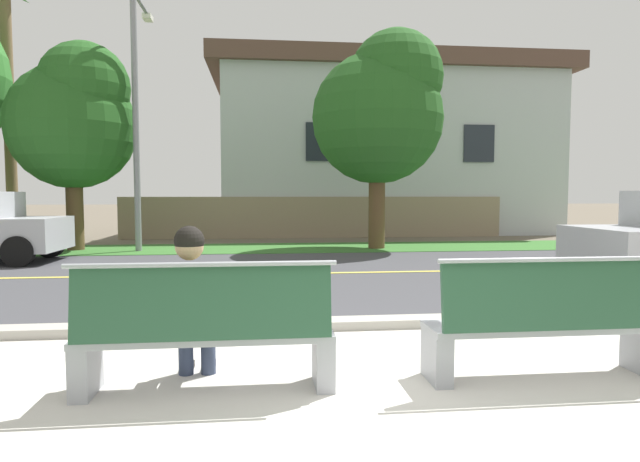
% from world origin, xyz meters
% --- Properties ---
extents(ground_plane, '(140.00, 140.00, 0.00)m').
position_xyz_m(ground_plane, '(0.00, 8.00, 0.00)').
color(ground_plane, '#665B4C').
extents(sidewalk_pavement, '(44.00, 3.60, 0.01)m').
position_xyz_m(sidewalk_pavement, '(0.00, 0.40, 0.01)').
color(sidewalk_pavement, beige).
rests_on(sidewalk_pavement, ground_plane).
extents(curb_edge, '(44.00, 0.30, 0.11)m').
position_xyz_m(curb_edge, '(0.00, 2.35, 0.06)').
color(curb_edge, '#ADA89E').
rests_on(curb_edge, ground_plane).
extents(street_asphalt, '(52.00, 8.00, 0.01)m').
position_xyz_m(street_asphalt, '(0.00, 6.50, 0.00)').
color(street_asphalt, '#424247').
rests_on(street_asphalt, ground_plane).
extents(road_centre_line, '(48.00, 0.14, 0.01)m').
position_xyz_m(road_centre_line, '(0.00, 6.50, 0.01)').
color(road_centre_line, '#E0CC4C').
rests_on(road_centre_line, ground_plane).
extents(far_verge_grass, '(48.00, 2.80, 0.02)m').
position_xyz_m(far_verge_grass, '(0.00, 11.35, 0.01)').
color(far_verge_grass, '#38702D').
rests_on(far_verge_grass, ground_plane).
extents(bench_left, '(1.89, 0.48, 1.01)m').
position_xyz_m(bench_left, '(-1.33, 0.52, 0.46)').
color(bench_left, '#9EA0A8').
rests_on(bench_left, ground_plane).
extents(bench_right, '(1.89, 0.48, 1.01)m').
position_xyz_m(bench_right, '(1.33, 0.52, 0.46)').
color(bench_right, '#9EA0A8').
rests_on(bench_right, ground_plane).
extents(seated_person_olive, '(0.52, 0.68, 1.25)m').
position_xyz_m(seated_person_olive, '(-1.45, 0.69, 0.68)').
color(seated_person_olive, '#333D56').
rests_on(seated_person_olive, ground_plane).
extents(streetlamp, '(0.24, 2.10, 6.80)m').
position_xyz_m(streetlamp, '(-4.09, 11.16, 3.90)').
color(streetlamp, gray).
rests_on(streetlamp, ground_plane).
extents(shade_tree_left, '(3.26, 3.26, 5.38)m').
position_xyz_m(shade_tree_left, '(-5.70, 11.35, 3.49)').
color(shade_tree_left, brown).
rests_on(shade_tree_left, ground_plane).
extents(shade_tree_centre, '(3.53, 3.53, 5.83)m').
position_xyz_m(shade_tree_centre, '(2.34, 10.90, 3.78)').
color(shade_tree_centre, brown).
rests_on(shade_tree_centre, ground_plane).
extents(palm_tree_tall, '(2.09, 1.98, 8.35)m').
position_xyz_m(palm_tree_tall, '(-8.29, 13.56, 6.69)').
color(palm_tree_tall, brown).
rests_on(palm_tree_tall, ground_plane).
extents(garden_wall, '(13.00, 0.36, 1.40)m').
position_xyz_m(garden_wall, '(0.94, 14.86, 0.70)').
color(garden_wall, gray).
rests_on(garden_wall, ground_plane).
extents(house_across_street, '(13.30, 6.91, 6.53)m').
position_xyz_m(house_across_street, '(3.93, 18.06, 3.31)').
color(house_across_street, '#B7BCC1').
rests_on(house_across_street, ground_plane).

